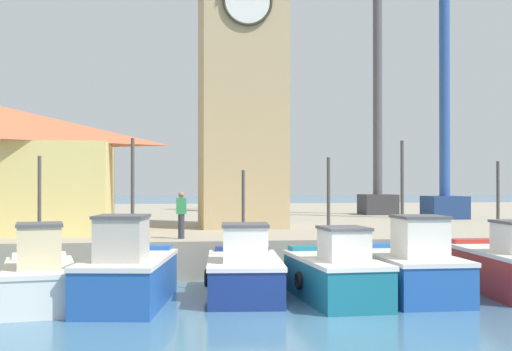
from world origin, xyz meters
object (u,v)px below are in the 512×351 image
(fishing_boat_mid_left, at_px, (127,274))
(fishing_boat_right_outer, at_px, (508,267))
(clock_tower, at_px, (242,58))
(fishing_boat_center, at_px, (244,272))
(fishing_boat_left_inner, at_px, (39,278))
(port_crane_near, at_px, (378,83))
(fishing_boat_mid_right, at_px, (335,274))
(fishing_boat_right_inner, at_px, (410,269))
(port_crane_far, at_px, (439,89))
(dock_worker_near_tower, at_px, (181,214))

(fishing_boat_mid_left, relative_size, fishing_boat_right_outer, 0.99)
(fishing_boat_right_outer, relative_size, clock_tower, 0.33)
(fishing_boat_center, bearing_deg, clock_tower, 83.01)
(fishing_boat_left_inner, xyz_separation_m, clock_tower, (6.83, 11.19, 7.91))
(fishing_boat_mid_left, bearing_deg, port_crane_near, 57.25)
(fishing_boat_mid_left, distance_m, fishing_boat_mid_right, 5.65)
(clock_tower, xyz_separation_m, port_crane_near, (9.64, 10.62, 0.60))
(fishing_boat_right_inner, xyz_separation_m, fishing_boat_right_outer, (3.13, 0.33, -0.02))
(clock_tower, bearing_deg, port_crane_far, 25.92)
(fishing_boat_center, height_order, fishing_boat_right_inner, fishing_boat_right_inner)
(clock_tower, xyz_separation_m, port_crane_far, (11.34, 5.51, -0.44))
(fishing_boat_mid_left, height_order, dock_worker_near_tower, fishing_boat_mid_left)
(fishing_boat_center, xyz_separation_m, fishing_boat_right_inner, (4.66, -0.76, 0.08))
(fishing_boat_center, bearing_deg, fishing_boat_mid_left, -164.76)
(fishing_boat_right_inner, height_order, fishing_boat_right_outer, fishing_boat_right_inner)
(fishing_boat_center, distance_m, port_crane_far, 21.74)
(fishing_boat_right_inner, distance_m, port_crane_near, 24.30)
(port_crane_near, height_order, port_crane_far, port_crane_near)
(fishing_boat_right_outer, xyz_separation_m, clock_tower, (-6.50, 10.95, 7.87))
(fishing_boat_left_inner, distance_m, fishing_boat_center, 5.58)
(fishing_boat_right_outer, bearing_deg, clock_tower, 120.70)
(fishing_boat_left_inner, distance_m, fishing_boat_right_outer, 13.34)
(fishing_boat_right_outer, height_order, port_crane_near, port_crane_near)
(port_crane_far, bearing_deg, fishing_boat_left_inner, -137.40)
(fishing_boat_center, bearing_deg, port_crane_far, 51.77)
(fishing_boat_left_inner, height_order, clock_tower, clock_tower)
(clock_tower, distance_m, port_crane_near, 14.35)
(fishing_boat_left_inner, relative_size, port_crane_near, 0.23)
(fishing_boat_mid_right, bearing_deg, fishing_boat_center, 157.63)
(fishing_boat_mid_left, height_order, fishing_boat_right_outer, fishing_boat_mid_left)
(fishing_boat_mid_left, distance_m, fishing_boat_right_outer, 11.04)
(port_crane_near, height_order, dock_worker_near_tower, port_crane_near)
(fishing_boat_left_inner, bearing_deg, clock_tower, 58.61)
(fishing_boat_mid_left, distance_m, fishing_boat_right_inner, 7.90)
(port_crane_near, bearing_deg, fishing_boat_center, -117.33)
(fishing_boat_mid_right, relative_size, clock_tower, 0.31)
(port_crane_near, bearing_deg, port_crane_far, -71.58)
(fishing_boat_right_inner, relative_size, fishing_boat_right_outer, 0.93)
(fishing_boat_mid_right, distance_m, fishing_boat_right_inner, 2.26)
(fishing_boat_left_inner, xyz_separation_m, dock_worker_near_tower, (3.96, 5.26, 1.42))
(fishing_boat_mid_right, xyz_separation_m, fishing_boat_right_inner, (2.25, 0.23, 0.06))
(fishing_boat_right_outer, relative_size, port_crane_near, 0.25)
(fishing_boat_mid_left, bearing_deg, fishing_boat_center, 15.24)
(clock_tower, bearing_deg, fishing_boat_center, -96.99)
(fishing_boat_mid_left, xyz_separation_m, port_crane_far, (15.87, 16.91, 7.38))
(port_crane_far, distance_m, dock_worker_near_tower, 19.22)
(fishing_boat_right_outer, relative_size, port_crane_far, 0.27)
(fishing_boat_left_inner, relative_size, dock_worker_near_tower, 2.90)
(fishing_boat_right_inner, distance_m, fishing_boat_right_outer, 3.15)
(fishing_boat_right_outer, xyz_separation_m, dock_worker_near_tower, (-9.37, 5.02, 1.38))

